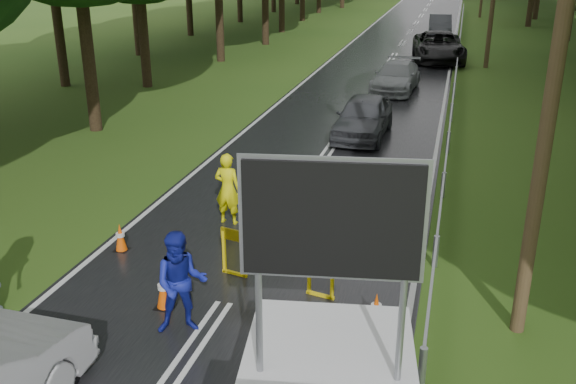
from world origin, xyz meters
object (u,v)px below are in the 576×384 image
(barrier, at_px, (276,251))
(queue_car_second, at_px, (396,77))
(civilian, at_px, (181,283))
(queue_car_third, at_px, (439,47))
(officer, at_px, (228,189))
(queue_car_first, at_px, (363,117))
(queue_car_fourth, at_px, (440,25))

(barrier, bearing_deg, queue_car_second, 100.88)
(civilian, bearing_deg, queue_car_third, 62.95)
(barrier, bearing_deg, officer, 138.36)
(queue_car_third, bearing_deg, barrier, -100.26)
(queue_car_first, xyz_separation_m, queue_car_fourth, (1.40, 27.40, 0.03))
(queue_car_third, distance_m, queue_car_fourth, 11.21)
(officer, height_order, queue_car_second, officer)
(queue_car_first, height_order, queue_car_fourth, queue_car_fourth)
(queue_car_fourth, bearing_deg, queue_car_second, -96.74)
(civilian, xyz_separation_m, queue_car_second, (1.48, 20.35, -0.28))
(civilian, relative_size, queue_car_second, 0.42)
(queue_car_second, distance_m, queue_car_fourth, 19.71)
(officer, height_order, queue_car_fourth, officer)
(queue_car_fourth, bearing_deg, queue_car_third, -91.57)
(queue_car_first, height_order, queue_car_third, queue_car_third)
(civilian, height_order, queue_car_first, civilian)
(civilian, distance_m, queue_car_first, 12.69)
(officer, xyz_separation_m, civilian, (0.80, -4.50, 0.05))
(officer, relative_size, queue_car_fourth, 0.39)
(queue_car_first, distance_m, queue_car_fourth, 27.44)
(civilian, bearing_deg, officer, 78.94)
(officer, distance_m, queue_car_first, 8.37)
(queue_car_second, xyz_separation_m, queue_car_third, (1.48, 8.48, 0.18))
(queue_car_third, bearing_deg, civilian, -102.22)
(queue_car_fourth, bearing_deg, civilian, -97.25)
(civilian, relative_size, queue_car_third, 0.31)
(barrier, relative_size, civilian, 1.30)
(queue_car_second, bearing_deg, officer, -94.10)
(officer, relative_size, civilian, 0.95)
(officer, bearing_deg, queue_car_fourth, -91.53)
(officer, bearing_deg, queue_car_second, -94.31)
(queue_car_third, bearing_deg, officer, -105.15)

